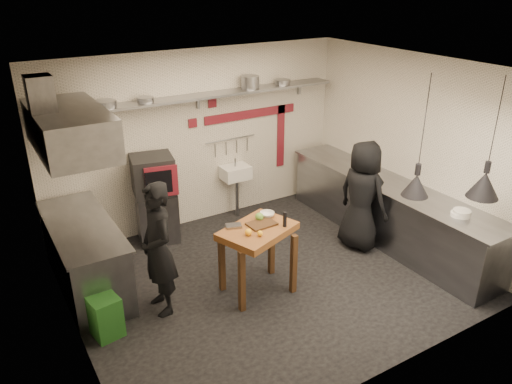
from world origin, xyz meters
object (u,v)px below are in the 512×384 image
combi_oven (153,175)px  prep_table (258,260)px  green_bin (106,317)px  chef_left (158,249)px  chef_right (362,196)px  oven_stand (157,216)px

combi_oven → prep_table: 2.13m
green_bin → chef_left: chef_left is taller
chef_left → chef_right: chef_left is taller
combi_oven → prep_table: size_ratio=0.64×
combi_oven → prep_table: combi_oven is taller
oven_stand → chef_right: bearing=-23.6°
green_bin → chef_left: 0.94m
oven_stand → chef_left: (-0.60, -1.69, 0.44)m
oven_stand → combi_oven: bearing=-115.7°
combi_oven → green_bin: bearing=-114.5°
combi_oven → chef_left: 1.77m
combi_oven → green_bin: 2.37m
prep_table → chef_right: size_ratio=0.55×
prep_table → chef_left: 1.29m
chef_left → green_bin: bearing=-80.1°
oven_stand → prep_table: size_ratio=0.87×
combi_oven → chef_left: (-0.58, -1.65, -0.25)m
oven_stand → green_bin: 2.27m
oven_stand → combi_oven: 0.69m
prep_table → chef_left: size_ratio=0.55×
green_bin → chef_right: 3.89m
combi_oven → green_bin: combi_oven is taller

